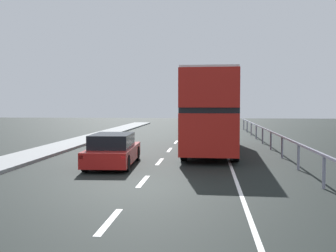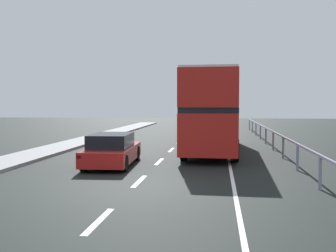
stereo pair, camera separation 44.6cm
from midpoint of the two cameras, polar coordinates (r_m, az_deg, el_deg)
ground_plane at (r=12.82m, az=-5.12°, el=-8.62°), size 75.13×120.00×0.10m
lane_paint_markings at (r=21.04m, az=4.41°, el=-3.86°), size 3.20×46.00×0.01m
bridge_side_railing at (r=21.64m, az=14.23°, el=-1.50°), size 0.10×42.00×1.05m
double_decker_bus_red at (r=22.07m, az=5.61°, el=2.24°), size 2.89×11.05×4.13m
hatchback_car_near at (r=17.07m, az=-8.41°, el=-3.35°), size 1.97×4.63×1.33m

